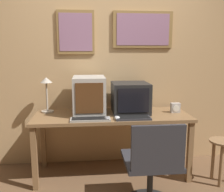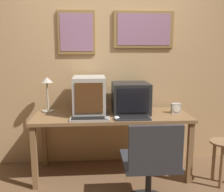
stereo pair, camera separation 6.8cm
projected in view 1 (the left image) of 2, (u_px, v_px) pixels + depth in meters
wall_back at (109, 63)px, 3.19m from camera, size 8.00×0.08×2.60m
desk at (112, 121)px, 2.90m from camera, size 1.78×0.64×0.74m
monitor_left at (89, 95)px, 2.89m from camera, size 0.36×0.47×0.44m
monitor_right at (130, 98)px, 2.97m from camera, size 0.43×0.44×0.36m
keyboard_main at (90, 119)px, 2.64m from camera, size 0.42×0.16×0.03m
keyboard_side at (133, 118)px, 2.69m from camera, size 0.38×0.17×0.03m
mouse_near_keyboard at (117, 118)px, 2.67m from camera, size 0.06×0.10×0.04m
mouse_far_corner at (107, 118)px, 2.65m from camera, size 0.06×0.12×0.04m
desk_clock at (175, 108)px, 2.97m from camera, size 0.11×0.06×0.12m
desk_lamp at (46, 87)px, 2.95m from camera, size 0.15×0.15×0.42m
office_chair at (152, 172)px, 2.26m from camera, size 0.52×0.52×0.87m
side_stool at (222, 153)px, 2.75m from camera, size 0.29×0.29×0.49m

